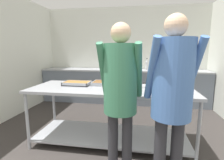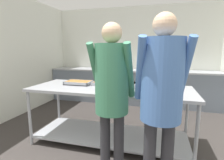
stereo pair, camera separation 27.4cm
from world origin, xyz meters
name	(u,v)px [view 2 (the right image)]	position (x,y,z in m)	size (l,w,h in m)	color
wall_rear	(133,55)	(0.00, 4.34, 1.32)	(4.64, 0.06, 2.65)	silver
wall_left	(6,57)	(-2.29, 2.17, 1.32)	(0.06, 4.46, 2.65)	silver
back_counter	(131,86)	(0.00, 3.97, 0.46)	(4.48, 0.65, 0.92)	slate
serving_counter	(110,106)	(0.04, 1.77, 0.60)	(2.44, 0.89, 0.89)	#9EA0A8
serving_tray_vegetables	(79,83)	(-0.54, 1.88, 0.92)	(0.43, 0.28, 0.05)	#9EA0A8
serving_tray_roast	(107,83)	(-0.07, 1.97, 0.92)	(0.45, 0.32, 0.05)	#9EA0A8
sauce_pan	(133,85)	(0.38, 1.85, 0.94)	(0.37, 0.23, 0.08)	#9EA0A8
plate_stack	(155,92)	(0.72, 1.58, 0.92)	(0.24, 0.24, 0.05)	white
guest_serving_left	(161,90)	(0.78, 0.88, 1.10)	(0.53, 0.42, 1.78)	#2D2D33
guest_serving_right	(112,87)	(0.27, 1.01, 1.08)	(0.46, 0.36, 1.74)	#2D2D33
water_bottle	(155,65)	(0.63, 3.94, 1.07)	(0.07, 0.07, 0.31)	silver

